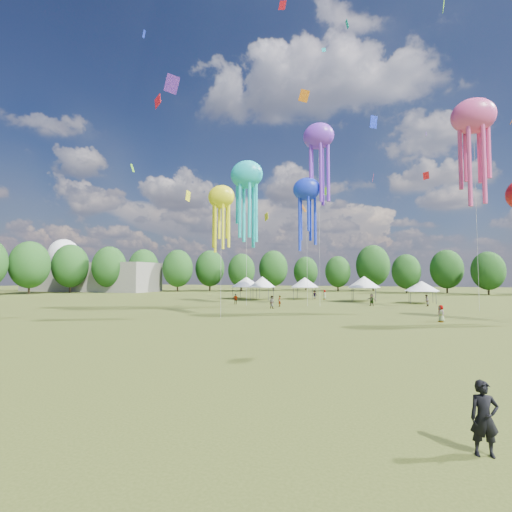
% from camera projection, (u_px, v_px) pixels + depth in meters
% --- Properties ---
extents(ground, '(300.00, 300.00, 0.00)m').
position_uv_depth(ground, '(208.00, 388.00, 14.48)').
color(ground, '#384416').
rests_on(ground, ground).
extents(observer_main, '(0.71, 0.51, 1.81)m').
position_uv_depth(observer_main, '(484.00, 418.00, 9.04)').
color(observer_main, black).
rests_on(observer_main, ground).
extents(spectator_near, '(1.04, 0.96, 1.71)m').
position_uv_depth(spectator_near, '(272.00, 302.00, 49.69)').
color(spectator_near, gray).
rests_on(spectator_near, ground).
extents(spectators_far, '(28.55, 32.80, 1.78)m').
position_uv_depth(spectators_far, '(345.00, 299.00, 57.07)').
color(spectators_far, gray).
rests_on(spectators_far, ground).
extents(festival_tents, '(36.39, 9.85, 4.34)m').
position_uv_depth(festival_tents, '(312.00, 283.00, 66.85)').
color(festival_tents, '#47474C').
rests_on(festival_tents, ground).
extents(show_kites, '(36.43, 19.97, 26.94)m').
position_uv_depth(show_kites, '(352.00, 173.00, 49.30)').
color(show_kites, '#172ED3').
rests_on(show_kites, ground).
extents(small_kites, '(71.91, 62.15, 46.37)m').
position_uv_depth(small_kites, '(323.00, 111.00, 55.52)').
color(small_kites, '#172ED3').
rests_on(small_kites, ground).
extents(treeline, '(201.57, 95.24, 13.43)m').
position_uv_depth(treeline, '(325.00, 265.00, 75.30)').
color(treeline, '#38281C').
rests_on(treeline, ground).
extents(hangar, '(40.00, 12.00, 8.00)m').
position_uv_depth(hangar, '(90.00, 277.00, 105.58)').
color(hangar, gray).
rests_on(hangar, ground).
extents(radome, '(9.00, 9.00, 16.00)m').
position_uv_depth(radome, '(64.00, 258.00, 116.62)').
color(radome, white).
rests_on(radome, ground).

